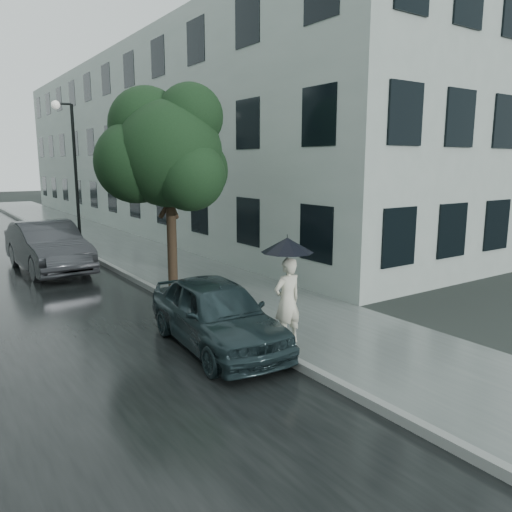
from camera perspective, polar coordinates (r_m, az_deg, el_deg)
ground at (r=10.08m, az=9.88°, el=-9.50°), size 120.00×120.00×0.00m
sidewalk at (r=20.26m, az=-13.86°, el=0.55°), size 3.50×60.00×0.01m
kerb_near at (r=19.70m, az=-18.83°, el=0.22°), size 0.15×60.00×0.15m
building_near at (r=28.93m, az=-9.72°, el=12.59°), size 7.02×36.00×9.00m
pedestrian at (r=9.56m, az=3.59°, el=-5.15°), size 0.62×0.42×1.67m
umbrella at (r=9.33m, az=3.59°, el=1.27°), size 1.29×1.29×1.18m
street_tree at (r=13.49m, az=-10.10°, el=11.58°), size 3.63×3.29×5.47m
lamp_post at (r=20.59m, az=-20.34°, el=9.43°), size 0.83×0.43×5.71m
car_near at (r=9.45m, az=-4.53°, el=-6.53°), size 1.86×3.95×1.31m
car_far at (r=17.32m, az=-22.70°, el=1.01°), size 1.89×4.86×1.58m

